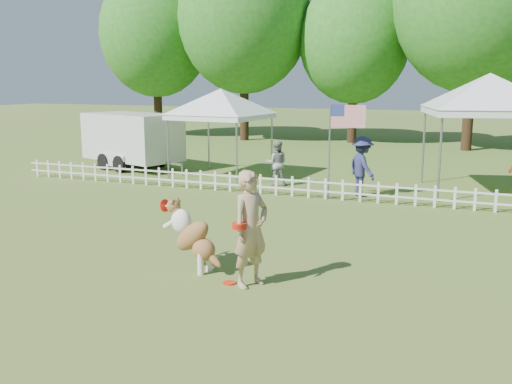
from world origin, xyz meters
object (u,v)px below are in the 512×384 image
flag_pole (329,151)px  frisbee_on_turf (229,283)px  spectator_a (277,163)px  dog (193,236)px  handler (251,229)px  canopy_tent_right (486,135)px  canopy_tent_left (221,134)px  spectator_b (362,167)px  cargo_trailer (133,140)px

flag_pole → frisbee_on_turf: bearing=-95.9°
spectator_a → dog: bearing=81.1°
handler → dog: bearing=100.0°
canopy_tent_right → dog: bearing=-129.7°
canopy_tent_right → canopy_tent_left: bearing=167.2°
frisbee_on_turf → flag_pole: bearing=92.4°
dog → spectator_a: spectator_a is taller
handler → frisbee_on_turf: (-0.36, -0.06, -0.95)m
handler → spectator_b: 8.08m
dog → canopy_tent_left: bearing=127.0°
canopy_tent_left → cargo_trailer: 4.04m
handler → dog: 1.32m
flag_pole → spectator_b: 1.15m
handler → spectator_a: 9.24m
spectator_b → dog: bearing=128.2°
handler → spectator_a: bearing=42.1°
canopy_tent_left → spectator_b: canopy_tent_left is taller
dog → cargo_trailer: 12.74m
frisbee_on_turf → flag_pole: size_ratio=0.08×
canopy_tent_right → flag_pole: 4.83m
canopy_tent_right → frisbee_on_turf: bearing=-124.6°
handler → cargo_trailer: cargo_trailer is taller
canopy_tent_left → spectator_a: bearing=-17.6°
handler → spectator_b: (0.14, 8.08, -0.08)m
dog → canopy_tent_right: 10.78m
canopy_tent_left → frisbee_on_turf: bearing=-59.3°
frisbee_on_turf → canopy_tent_right: 10.87m
cargo_trailer → flag_pole: 8.98m
handler → frisbee_on_turf: size_ratio=8.44×
frisbee_on_turf → canopy_tent_right: (3.78, 10.05, 1.73)m
cargo_trailer → dog: bearing=-32.9°
cargo_trailer → flag_pole: (8.53, -2.80, 0.29)m
dog → flag_pole: bearing=99.9°
canopy_tent_left → cargo_trailer: (-4.00, 0.43, -0.43)m
canopy_tent_right → spectator_a: (-6.18, -1.17, -1.01)m
frisbee_on_turf → spectator_a: 9.22m
canopy_tent_right → spectator_a: size_ratio=2.40×
canopy_tent_left → handler: bearing=-57.5°
dog → flag_pole: size_ratio=0.46×
spectator_b → canopy_tent_left: bearing=30.4°
handler → canopy_tent_right: bearing=5.8°
dog → frisbee_on_turf: 1.13m
dog → canopy_tent_right: canopy_tent_right is taller
cargo_trailer → spectator_b: cargo_trailer is taller
flag_pole → spectator_a: bearing=138.3°
cargo_trailer → spectator_a: size_ratio=3.37×
dog → spectator_b: 7.88m
spectator_b → handler: bearing=137.3°
cargo_trailer → flag_pole: flag_pole is taller
flag_pole → cargo_trailer: bearing=153.5°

